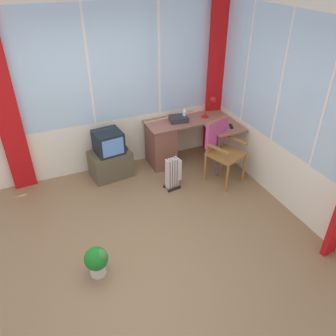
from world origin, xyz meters
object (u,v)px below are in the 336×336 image
Objects in this scene: desk at (166,142)px; spray_bottle at (184,115)px; wooden_armchair at (220,143)px; tv_on_stand at (110,157)px; desk_lamp at (211,104)px; tv_remote at (231,126)px; paper_tray at (179,119)px; space_heater at (174,173)px; potted_plant at (97,260)px.

spray_bottle is (0.33, 0.01, 0.45)m from desk.
desk is at bearing 129.44° from wooden_armchair.
wooden_armchair is 1.24× the size of tv_on_stand.
desk_lamp is at bearing -8.61° from spray_bottle.
spray_bottle is (-0.59, 0.53, 0.09)m from tv_remote.
desk is 0.98m from wooden_armchair.
desk_lamp is 0.48m from spray_bottle.
paper_tray reaches higher than space_heater.
wooden_armchair is 2.64× the size of potted_plant.
tv_remote is at bearing -37.69° from paper_tray.
potted_plant is (-1.68, -1.94, -0.20)m from desk.
space_heater is (-0.79, 0.02, -0.37)m from wooden_armchair.
potted_plant is at bearing -140.67° from space_heater.
desk is 1.12m from tv_remote.
spray_bottle is at bearing 109.85° from wooden_armchair.
desk is at bearing 175.89° from desk_lamp.
desk is 1.77× the size of tv_on_stand.
desk_lamp is at bearing -2.09° from tv_on_stand.
space_heater is (0.81, -0.72, -0.09)m from tv_on_stand.
wooden_armchair is at bearing 27.81° from potted_plant.
desk_lamp is 0.79m from wooden_armchair.
tv_on_stand is (-1.22, -0.01, -0.45)m from paper_tray.
spray_bottle is at bearing 0.18° from tv_on_stand.
potted_plant is (-1.91, -1.96, -0.59)m from paper_tray.
wooden_armchair is at bearing -63.46° from paper_tray.
desk is 2.70× the size of space_heater.
paper_tray reaches higher than desk.
tv_remote is at bearing 28.59° from potted_plant.
desk_lamp is at bearing -7.49° from paper_tray.
spray_bottle is 1.07m from space_heater.
tv_remote reaches higher than space_heater.
tv_on_stand is at bearing 179.52° from desk.
spray_bottle is 0.83m from wooden_armchair.
wooden_armchair is 1.78m from tv_on_stand.
paper_tray is (-0.69, 0.54, 0.03)m from tv_remote.
wooden_armchair reaches higher than space_heater.
tv_on_stand is (-0.99, 0.01, -0.06)m from desk.
desk is 1.00m from tv_on_stand.
paper_tray is 1.30m from tv_on_stand.
space_heater is at bearing 178.41° from wooden_armchair.
spray_bottle reaches higher than paper_tray.
paper_tray is 1.00m from space_heater.
paper_tray is at bearing 60.50° from space_heater.
desk_lamp is 1.90m from tv_on_stand.
desk is at bearing -0.48° from tv_on_stand.
tv_remote is (0.92, -0.52, 0.35)m from desk.
paper_tray is (0.23, 0.02, 0.39)m from desk.
desk_lamp is 0.53m from tv_remote.
potted_plant is (-2.48, -1.88, -0.78)m from desk_lamp.
desk is 2.58m from potted_plant.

